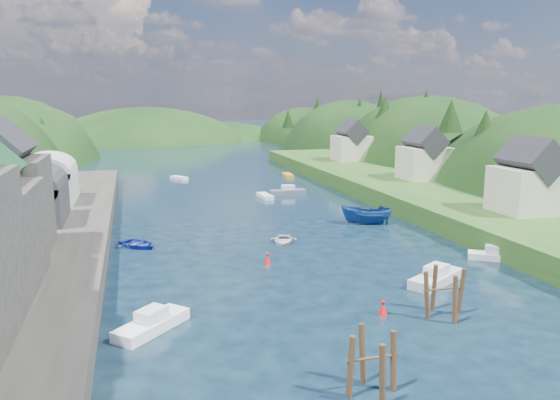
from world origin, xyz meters
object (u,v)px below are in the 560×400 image
object	(u,v)px
piling_cluster_far	(444,297)
channel_buoy_far	(267,259)
channel_buoy_near	(383,308)
piling_cluster_near	(372,369)

from	to	relation	value
piling_cluster_far	channel_buoy_far	distance (m)	17.38
channel_buoy_near	channel_buoy_far	distance (m)	14.51
piling_cluster_far	channel_buoy_near	size ratio (longest dim) A/B	3.56
piling_cluster_far	channel_buoy_far	size ratio (longest dim) A/B	3.56
channel_buoy_far	piling_cluster_far	bearing A→B (deg)	-59.21
channel_buoy_near	piling_cluster_far	bearing A→B (deg)	-17.62
piling_cluster_near	channel_buoy_far	distance (m)	22.95
channel_buoy_near	channel_buoy_far	size ratio (longest dim) A/B	1.00
channel_buoy_near	piling_cluster_near	bearing A→B (deg)	-118.95
piling_cluster_near	channel_buoy_far	size ratio (longest dim) A/B	3.52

